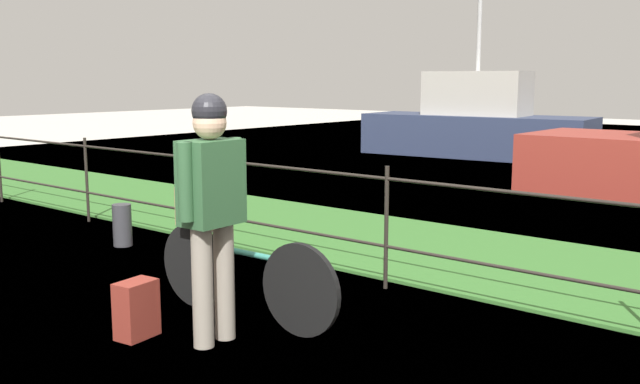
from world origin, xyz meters
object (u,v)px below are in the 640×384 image
bicycle_main (242,274)px  wooden_crate (203,207)px  mooring_bollard (122,225)px  cyclist_person (211,197)px  terrier_dog (205,178)px  backpack_on_paving (136,309)px  moored_boat_near (476,125)px

bicycle_main → wooden_crate: wooden_crate is taller
mooring_bollard → cyclist_person: bearing=-23.9°
bicycle_main → mooring_bollard: 2.81m
terrier_dog → backpack_on_paving: bearing=-84.1°
cyclist_person → backpack_on_paving: 0.98m
bicycle_main → backpack_on_paving: (-0.30, -0.72, -0.15)m
wooden_crate → moored_boat_near: (-3.54, 11.31, -0.10)m
bicycle_main → mooring_bollard: bearing=162.9°
wooden_crate → mooring_bollard: (-2.29, 0.84, -0.58)m
terrier_dog → backpack_on_paving: terrier_dog is taller
terrier_dog → wooden_crate: bearing=-178.1°
bicycle_main → mooring_bollard: (-2.69, 0.83, -0.12)m
cyclist_person → backpack_on_paving: cyclist_person is taller
bicycle_main → cyclist_person: 0.81m
bicycle_main → mooring_bollard: bicycle_main is taller
terrier_dog → moored_boat_near: size_ratio=0.06×
moored_boat_near → bicycle_main: bearing=-70.8°
wooden_crate → terrier_dog: 0.23m
terrier_dog → cyclist_person: bearing=-37.7°
moored_boat_near → terrier_dog: bearing=-72.5°
terrier_dog → backpack_on_paving: size_ratio=0.79×
wooden_crate → terrier_dog: bearing=1.9°
cyclist_person → mooring_bollard: bearing=156.1°
terrier_dog → cyclist_person: cyclist_person is taller
bicycle_main → backpack_on_paving: bearing=-112.5°
bicycle_main → moored_boat_near: moored_boat_near is taller
terrier_dog → cyclist_person: 0.71m
moored_boat_near → cyclist_person: bearing=-70.6°
wooden_crate → terrier_dog: size_ratio=1.15×
terrier_dog → cyclist_person: size_ratio=0.19×
mooring_bollard → moored_boat_near: 10.55m
terrier_dog → mooring_bollard: terrier_dog is taller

